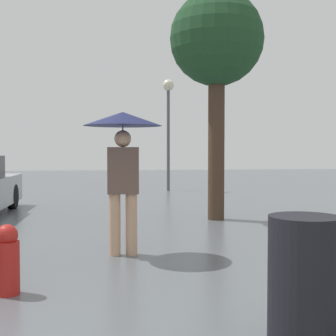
{
  "coord_description": "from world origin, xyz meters",
  "views": [
    {
      "loc": [
        -0.19,
        -2.12,
        1.43
      ],
      "look_at": [
        0.58,
        4.18,
        1.18
      ],
      "focal_mm": 50.0,
      "sensor_mm": 36.0,
      "label": 1
    }
  ],
  "objects_px": {
    "tree": "(217,44)",
    "fire_hydrant": "(7,260)",
    "pedestrian": "(123,143)",
    "street_lamp": "(168,107)",
    "trash_bin": "(304,279)"
  },
  "relations": [
    {
      "from": "tree",
      "to": "fire_hydrant",
      "type": "distance_m",
      "value": 6.42
    },
    {
      "from": "pedestrian",
      "to": "street_lamp",
      "type": "height_order",
      "value": "street_lamp"
    },
    {
      "from": "trash_bin",
      "to": "fire_hydrant",
      "type": "xyz_separation_m",
      "value": [
        -2.44,
        1.43,
        -0.13
      ]
    },
    {
      "from": "pedestrian",
      "to": "tree",
      "type": "relative_size",
      "value": 0.42
    },
    {
      "from": "tree",
      "to": "trash_bin",
      "type": "height_order",
      "value": "tree"
    },
    {
      "from": "tree",
      "to": "street_lamp",
      "type": "height_order",
      "value": "tree"
    },
    {
      "from": "street_lamp",
      "to": "fire_hydrant",
      "type": "xyz_separation_m",
      "value": [
        -2.98,
        -11.32,
        -2.54
      ]
    },
    {
      "from": "street_lamp",
      "to": "trash_bin",
      "type": "relative_size",
      "value": 4.09
    },
    {
      "from": "fire_hydrant",
      "to": "street_lamp",
      "type": "bearing_deg",
      "value": 75.27
    },
    {
      "from": "pedestrian",
      "to": "tree",
      "type": "height_order",
      "value": "tree"
    },
    {
      "from": "street_lamp",
      "to": "fire_hydrant",
      "type": "relative_size",
      "value": 5.52
    },
    {
      "from": "pedestrian",
      "to": "street_lamp",
      "type": "bearing_deg",
      "value": 79.52
    },
    {
      "from": "trash_bin",
      "to": "fire_hydrant",
      "type": "distance_m",
      "value": 2.83
    },
    {
      "from": "tree",
      "to": "pedestrian",
      "type": "bearing_deg",
      "value": -123.23
    },
    {
      "from": "pedestrian",
      "to": "trash_bin",
      "type": "relative_size",
      "value": 2.06
    }
  ]
}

